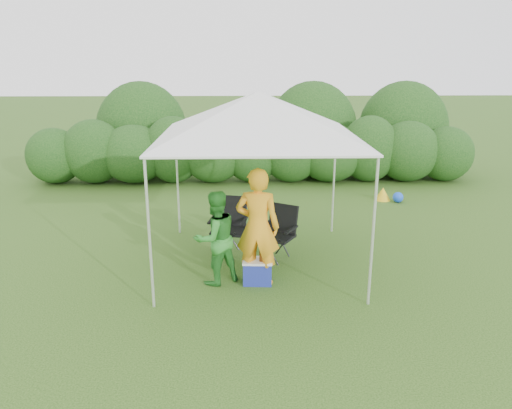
{
  "coord_description": "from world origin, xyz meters",
  "views": [
    {
      "loc": [
        -0.24,
        -7.27,
        3.38
      ],
      "look_at": [
        -0.04,
        0.4,
        1.05
      ],
      "focal_mm": 35.0,
      "sensor_mm": 36.0,
      "label": 1
    }
  ],
  "objects_px": {
    "cooler": "(258,271)",
    "man": "(258,227)",
    "chair_right": "(280,229)",
    "chair_left": "(229,222)",
    "woman": "(216,238)",
    "canopy": "(259,115)"
  },
  "relations": [
    {
      "from": "cooler",
      "to": "man",
      "type": "bearing_deg",
      "value": 90.23
    },
    {
      "from": "canopy",
      "to": "chair_left",
      "type": "relative_size",
      "value": 3.11
    },
    {
      "from": "chair_right",
      "to": "man",
      "type": "distance_m",
      "value": 1.12
    },
    {
      "from": "woman",
      "to": "chair_left",
      "type": "bearing_deg",
      "value": -130.7
    },
    {
      "from": "cooler",
      "to": "canopy",
      "type": "bearing_deg",
      "value": 90.36
    },
    {
      "from": "chair_right",
      "to": "woman",
      "type": "bearing_deg",
      "value": -107.15
    },
    {
      "from": "man",
      "to": "chair_left",
      "type": "bearing_deg",
      "value": -59.37
    },
    {
      "from": "cooler",
      "to": "woman",
      "type": "bearing_deg",
      "value": 179.24
    },
    {
      "from": "chair_left",
      "to": "cooler",
      "type": "height_order",
      "value": "chair_left"
    },
    {
      "from": "chair_left",
      "to": "woman",
      "type": "bearing_deg",
      "value": -87.14
    },
    {
      "from": "chair_right",
      "to": "chair_left",
      "type": "xyz_separation_m",
      "value": [
        -0.86,
        0.27,
        0.04
      ]
    },
    {
      "from": "canopy",
      "to": "chair_left",
      "type": "bearing_deg",
      "value": 136.89
    },
    {
      "from": "chair_right",
      "to": "chair_left",
      "type": "relative_size",
      "value": 0.93
    },
    {
      "from": "canopy",
      "to": "man",
      "type": "distance_m",
      "value": 1.74
    },
    {
      "from": "canopy",
      "to": "chair_left",
      "type": "height_order",
      "value": "canopy"
    },
    {
      "from": "chair_right",
      "to": "chair_left",
      "type": "distance_m",
      "value": 0.9
    },
    {
      "from": "canopy",
      "to": "cooler",
      "type": "height_order",
      "value": "canopy"
    },
    {
      "from": "canopy",
      "to": "chair_right",
      "type": "relative_size",
      "value": 3.35
    },
    {
      "from": "woman",
      "to": "cooler",
      "type": "relative_size",
      "value": 3.11
    },
    {
      "from": "man",
      "to": "cooler",
      "type": "distance_m",
      "value": 0.71
    },
    {
      "from": "canopy",
      "to": "chair_right",
      "type": "distance_m",
      "value": 1.98
    },
    {
      "from": "man",
      "to": "woman",
      "type": "relative_size",
      "value": 1.25
    }
  ]
}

